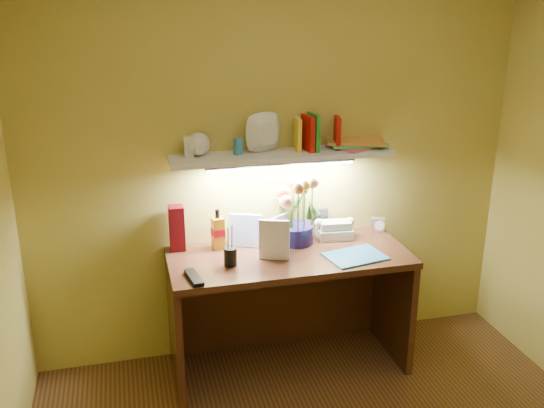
# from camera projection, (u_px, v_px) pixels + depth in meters

# --- Properties ---
(desk) EXTENTS (1.40, 0.60, 0.75)m
(desk) POSITION_uv_depth(u_px,v_px,m) (289.00, 311.00, 3.64)
(desk) COLOR #331D0E
(desk) RESTS_ON ground
(flower_bouquet) EXTENTS (0.32, 0.32, 0.39)m
(flower_bouquet) POSITION_uv_depth(u_px,v_px,m) (295.00, 212.00, 3.62)
(flower_bouquet) COLOR #130F3C
(flower_bouquet) RESTS_ON desk
(telephone) EXTENTS (0.22, 0.18, 0.13)m
(telephone) POSITION_uv_depth(u_px,v_px,m) (334.00, 228.00, 3.74)
(telephone) COLOR #EAE7C8
(telephone) RESTS_ON desk
(desk_clock) EXTENTS (0.10, 0.08, 0.09)m
(desk_clock) POSITION_uv_depth(u_px,v_px,m) (378.00, 224.00, 3.85)
(desk_clock) COLOR silver
(desk_clock) RESTS_ON desk
(whisky_bottle) EXTENTS (0.08, 0.08, 0.25)m
(whisky_bottle) POSITION_uv_depth(u_px,v_px,m) (218.00, 229.00, 3.56)
(whisky_bottle) COLOR #A66B10
(whisky_bottle) RESTS_ON desk
(whisky_box) EXTENTS (0.09, 0.09, 0.27)m
(whisky_box) POSITION_uv_depth(u_px,v_px,m) (177.00, 228.00, 3.54)
(whisky_box) COLOR #58070F
(whisky_box) RESTS_ON desk
(pen_cup) EXTENTS (0.09, 0.09, 0.18)m
(pen_cup) POSITION_uv_depth(u_px,v_px,m) (230.00, 250.00, 3.35)
(pen_cup) COLOR black
(pen_cup) RESTS_ON desk
(art_card) EXTENTS (0.20, 0.11, 0.20)m
(art_card) POSITION_uv_depth(u_px,v_px,m) (246.00, 230.00, 3.61)
(art_card) COLOR white
(art_card) RESTS_ON desk
(tv_remote) EXTENTS (0.09, 0.20, 0.02)m
(tv_remote) POSITION_uv_depth(u_px,v_px,m) (194.00, 277.00, 3.20)
(tv_remote) COLOR black
(tv_remote) RESTS_ON desk
(blue_folder) EXTENTS (0.36, 0.30, 0.01)m
(blue_folder) POSITION_uv_depth(u_px,v_px,m) (355.00, 256.00, 3.48)
(blue_folder) COLOR teal
(blue_folder) RESTS_ON desk
(desk_book_a) EXTENTS (0.16, 0.11, 0.24)m
(desk_book_a) POSITION_uv_depth(u_px,v_px,m) (267.00, 240.00, 3.42)
(desk_book_a) COLOR silver
(desk_book_a) RESTS_ON desk
(desk_book_b) EXTENTS (0.17, 0.08, 0.24)m
(desk_book_b) POSITION_uv_depth(u_px,v_px,m) (259.00, 239.00, 3.42)
(desk_book_b) COLOR silver
(desk_book_b) RESTS_ON desk
(wall_shelf) EXTENTS (1.33, 0.37, 0.25)m
(wall_shelf) POSITION_uv_depth(u_px,v_px,m) (286.00, 148.00, 3.50)
(wall_shelf) COLOR silver
(wall_shelf) RESTS_ON ground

